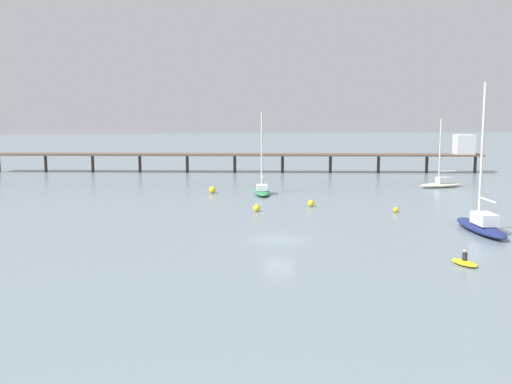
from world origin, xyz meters
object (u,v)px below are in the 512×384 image
object	(u,v)px
mooring_buoy_mid	(311,203)
pier	(287,153)
mooring_buoy_near	(396,210)
sailboat_green	(262,189)
mooring_buoy_inner	(212,190)
mooring_buoy_outer	(257,208)
sailboat_cream	(441,183)
dinghy_yellow	(464,262)
sailboat_navy	(481,224)

from	to	relation	value
mooring_buoy_mid	pier	bearing A→B (deg)	85.49
mooring_buoy_near	mooring_buoy_mid	bearing A→B (deg)	150.42
sailboat_green	mooring_buoy_near	distance (m)	19.71
mooring_buoy_inner	mooring_buoy_outer	bearing A→B (deg)	-73.39
mooring_buoy_outer	sailboat_cream	bearing A→B (deg)	31.35
pier	mooring_buoy_outer	xyz separation A→B (m)	(-9.18, -37.92, -2.97)
dinghy_yellow	mooring_buoy_inner	distance (m)	41.76
dinghy_yellow	mooring_buoy_inner	size ratio (longest dim) A/B	2.94
sailboat_navy	mooring_buoy_outer	size ratio (longest dim) A/B	17.63
pier	dinghy_yellow	xyz separation A→B (m)	(3.17, -61.84, -3.13)
sailboat_navy	mooring_buoy_near	bearing A→B (deg)	110.52
pier	sailboat_cream	size ratio (longest dim) A/B	8.69
mooring_buoy_outer	mooring_buoy_mid	bearing A→B (deg)	22.14
mooring_buoy_inner	mooring_buoy_near	xyz separation A→B (m)	(18.95, -16.46, -0.15)
sailboat_green	dinghy_yellow	xyz separation A→B (m)	(10.34, -36.96, -0.40)
sailboat_cream	sailboat_navy	distance (m)	31.10
sailboat_navy	sailboat_green	world-z (taller)	sailboat_navy
sailboat_green	dinghy_yellow	bearing A→B (deg)	-74.37
mooring_buoy_inner	mooring_buoy_near	bearing A→B (deg)	-40.98
sailboat_green	mooring_buoy_inner	xyz separation A→B (m)	(-6.31, 1.34, -0.18)
pier	mooring_buoy_mid	distance (m)	35.56
mooring_buoy_inner	mooring_buoy_outer	distance (m)	15.01
sailboat_cream	mooring_buoy_mid	world-z (taller)	sailboat_cream
dinghy_yellow	mooring_buoy_mid	size ratio (longest dim) A/B	3.50
sailboat_cream	mooring_buoy_near	xyz separation A→B (m)	(-12.81, -18.82, -0.38)
dinghy_yellow	sailboat_cream	bearing A→B (deg)	69.61
sailboat_cream	mooring_buoy_inner	distance (m)	31.84
dinghy_yellow	mooring_buoy_mid	distance (m)	27.18
pier	sailboat_navy	distance (m)	52.01
sailboat_navy	sailboat_green	bearing A→B (deg)	122.67
sailboat_cream	mooring_buoy_near	distance (m)	22.77
dinghy_yellow	mooring_buoy_inner	xyz separation A→B (m)	(-16.64, 38.30, 0.22)
pier	mooring_buoy_near	world-z (taller)	pier
mooring_buoy_mid	mooring_buoy_outer	bearing A→B (deg)	-157.86
sailboat_navy	mooring_buoy_near	xyz separation A→B (m)	(-4.13, 11.04, -0.53)
pier	mooring_buoy_inner	size ratio (longest dim) A/B	94.34
sailboat_navy	sailboat_green	xyz separation A→B (m)	(-16.78, 26.17, -0.20)
mooring_buoy_inner	mooring_buoy_mid	bearing A→B (deg)	-47.77
sailboat_navy	mooring_buoy_outer	world-z (taller)	sailboat_navy
mooring_buoy_mid	dinghy_yellow	bearing A→B (deg)	-77.35
sailboat_cream	mooring_buoy_mid	bearing A→B (deg)	-146.14
sailboat_green	mooring_buoy_near	bearing A→B (deg)	-50.11
sailboat_cream	sailboat_green	distance (m)	25.72
sailboat_cream	mooring_buoy_outer	bearing A→B (deg)	-148.65
pier	mooring_buoy_mid	bearing A→B (deg)	-94.51
sailboat_green	mooring_buoy_inner	world-z (taller)	sailboat_green
sailboat_cream	sailboat_navy	xyz separation A→B (m)	(-8.67, -29.86, 0.15)
sailboat_cream	dinghy_yellow	bearing A→B (deg)	-110.39
pier	sailboat_cream	distance (m)	28.11
mooring_buoy_near	sailboat_navy	bearing A→B (deg)	-69.48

